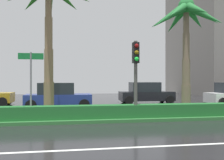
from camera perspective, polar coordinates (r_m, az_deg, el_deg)
The scene contains 10 objects.
ground_plane at distance 14.12m, azimuth -12.24°, elevation -7.97°, with size 90.00×42.00×0.10m, color black.
near_lane_divider_stripe at distance 7.26m, azimuth -15.15°, elevation -15.28°, with size 81.00×0.14×0.01m, color white.
median_strip at distance 13.11m, azimuth -12.46°, elevation -8.04°, with size 85.50×4.00×0.15m, color #2D6B33.
median_hedge at distance 11.68m, azimuth -12.84°, elevation -7.18°, with size 76.50×0.70×0.60m.
palm_tree_centre_left at distance 14.03m, azimuth -14.08°, elevation 16.50°, with size 4.53×4.43×7.20m.
palm_tree_centre at distance 15.40m, azimuth 16.37°, elevation 12.54°, with size 4.47×4.50×6.46m.
traffic_signal_median_right at distance 11.79m, azimuth 5.39°, elevation 3.43°, with size 0.28×0.43×3.58m.
street_name_sign at distance 11.81m, azimuth -17.84°, elevation 0.82°, with size 1.10×0.08×3.00m.
car_in_traffic_third at distance 17.20m, azimuth -12.09°, elevation -3.59°, with size 4.30×2.02×1.72m.
car_in_traffic_fourth at distance 20.69m, azimuth 7.63°, elevation -2.98°, with size 4.30×2.02×1.72m.
Camera 1 is at (0.71, -4.96, 1.92)m, focal length 40.53 mm.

